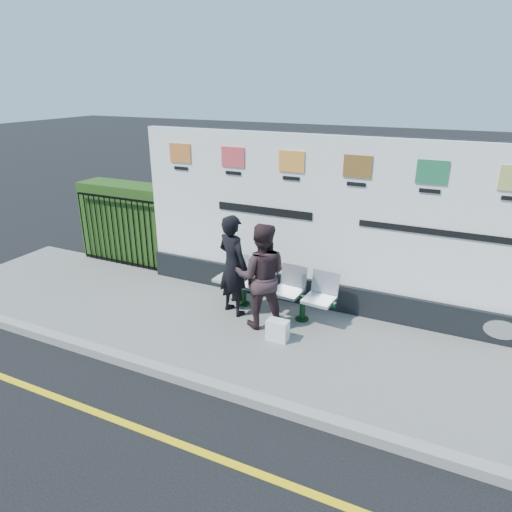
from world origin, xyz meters
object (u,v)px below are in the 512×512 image
Objects in this scene: woman_right at (261,276)px; billboard at (353,241)px; woman_left at (233,265)px; bench at (272,299)px.

billboard is at bearing -157.67° from woman_right.
billboard is at bearing -131.26° from woman_left.
billboard is 2.05m from woman_left.
woman_left is at bearing -152.88° from billboard.
woman_left is at bearing -39.62° from woman_right.
billboard is 1.67m from woman_right.
woman_left is at bearing -150.36° from bench.
woman_left reaches higher than bench.
bench is 1.25× the size of woman_left.
bench is 1.25× the size of woman_right.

